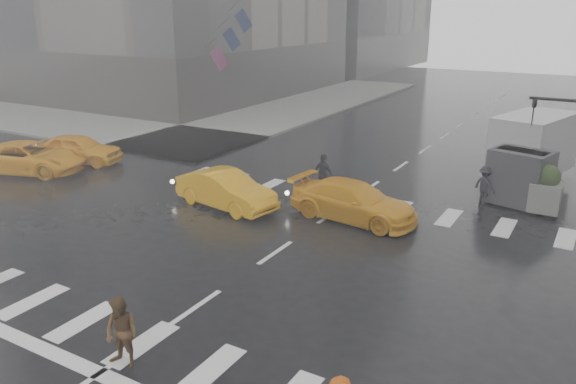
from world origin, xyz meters
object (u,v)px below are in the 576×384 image
Objects in this scene: box_truck at (530,152)px; taxi_front at (78,149)px; taxi_mid at (226,190)px; pedestrian_brown at (122,333)px.

taxi_front is at bearing -146.77° from box_truck.
taxi_front is 1.01× the size of taxi_mid.
taxi_mid is 0.73× the size of box_truck.
taxi_front is at bearing 138.27° from pedestrian_brown.
box_truck is (5.68, 17.80, 0.87)m from pedestrian_brown.
box_truck reaches higher than pedestrian_brown.
taxi_front is 0.74× the size of box_truck.
taxi_mid is (10.40, -1.60, -0.03)m from taxi_front.
pedestrian_brown reaches higher than taxi_front.
box_truck reaches higher than taxi_front.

